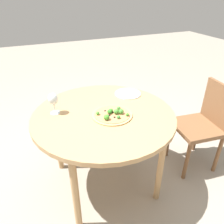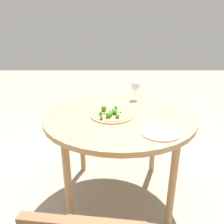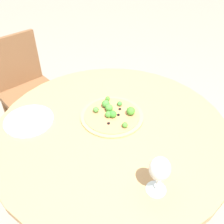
{
  "view_description": "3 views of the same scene",
  "coord_description": "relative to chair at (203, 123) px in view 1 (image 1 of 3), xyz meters",
  "views": [
    {
      "loc": [
        -0.5,
        -1.37,
        1.61
      ],
      "look_at": [
        0.05,
        -0.05,
        0.78
      ],
      "focal_mm": 35.0,
      "sensor_mm": 36.0,
      "label": 1
    },
    {
      "loc": [
        1.52,
        -0.05,
        1.34
      ],
      "look_at": [
        0.05,
        -0.05,
        0.78
      ],
      "focal_mm": 35.0,
      "sensor_mm": 36.0,
      "label": 2
    },
    {
      "loc": [
        -0.57,
        0.65,
        1.55
      ],
      "look_at": [
        0.05,
        -0.05,
        0.78
      ],
      "focal_mm": 40.0,
      "sensor_mm": 36.0,
      "label": 3
    }
  ],
  "objects": [
    {
      "name": "pizza",
      "position": [
        -0.91,
        0.05,
        0.28
      ],
      "size": [
        0.31,
        0.31,
        0.06
      ],
      "color": "tan",
      "rests_on": "dining_table"
    },
    {
      "name": "chair",
      "position": [
        0.0,
        0.0,
        0.0
      ],
      "size": [
        0.44,
        0.44,
        0.86
      ],
      "rotation": [
        0.0,
        0.0,
        -1.68
      ],
      "color": "brown",
      "rests_on": "ground_plane"
    },
    {
      "name": "plate_near",
      "position": [
        -0.63,
        0.35,
        0.27
      ],
      "size": [
        0.24,
        0.24,
        0.01
      ],
      "color": "silver",
      "rests_on": "dining_table"
    },
    {
      "name": "ground_plane",
      "position": [
        -0.96,
        0.11,
        -0.48
      ],
      "size": [
        12.0,
        12.0,
        0.0
      ],
      "primitive_type": "plane",
      "color": "gray"
    },
    {
      "name": "wine_glass",
      "position": [
        -1.31,
        0.26,
        0.38
      ],
      "size": [
        0.07,
        0.07,
        0.17
      ],
      "color": "silver",
      "rests_on": "dining_table"
    },
    {
      "name": "dining_table",
      "position": [
        -0.96,
        0.11,
        0.2
      ],
      "size": [
        1.11,
        1.11,
        0.75
      ],
      "color": "tan",
      "rests_on": "ground_plane"
    }
  ]
}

